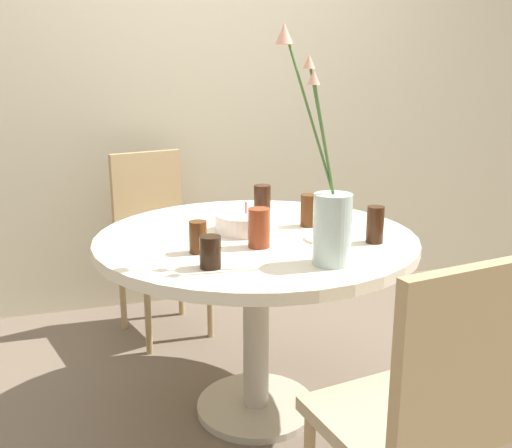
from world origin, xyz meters
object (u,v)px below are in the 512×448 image
object	(u,v)px
flower_vase	(329,212)
drink_glass_1	(198,237)
drink_glass_3	(262,201)
chair_right_flank	(426,411)
drink_glass_0	(210,252)
drink_glass_2	(375,225)
side_plate	(327,239)
drink_glass_5	(309,210)
drink_glass_4	(259,228)
birthday_cake	(246,222)
chair_near_front	(157,231)

from	to	relation	value
flower_vase	drink_glass_1	bearing A→B (deg)	147.78
drink_glass_1	drink_glass_3	distance (m)	0.54
chair_right_flank	drink_glass_0	bearing A→B (deg)	-65.89
flower_vase	drink_glass_2	distance (m)	0.32
side_plate	drink_glass_5	distance (m)	0.21
drink_glass_3	drink_glass_5	size ratio (longest dim) A/B	1.08
chair_right_flank	drink_glass_4	distance (m)	0.84
drink_glass_0	drink_glass_3	world-z (taller)	drink_glass_3
birthday_cake	drink_glass_3	world-z (taller)	drink_glass_3
drink_glass_1	drink_glass_4	size ratio (longest dim) A/B	0.79
drink_glass_2	drink_glass_4	world-z (taller)	drink_glass_4
drink_glass_1	drink_glass_0	bearing A→B (deg)	-88.38
birthday_cake	drink_glass_0	size ratio (longest dim) A/B	2.31
chair_right_flank	flower_vase	xyz separation A→B (m)	(-0.03, 0.54, 0.37)
chair_right_flank	side_plate	world-z (taller)	chair_right_flank
chair_right_flank	side_plate	distance (m)	0.81
flower_vase	birthday_cake	bearing A→B (deg)	107.69
drink_glass_4	flower_vase	bearing A→B (deg)	-56.72
side_plate	drink_glass_1	size ratio (longest dim) A/B	1.48
birthday_cake	drink_glass_1	bearing A→B (deg)	-137.60
chair_near_front	birthday_cake	xyz separation A→B (m)	(0.24, -0.85, 0.24)
chair_near_front	chair_right_flank	bearing A→B (deg)	-93.70
chair_near_front	drink_glass_1	distance (m)	1.09
chair_right_flank	flower_vase	world-z (taller)	flower_vase
drink_glass_0	drink_glass_3	bearing A→B (deg)	58.27
flower_vase	drink_glass_3	distance (m)	0.64
drink_glass_1	drink_glass_2	distance (m)	0.63
drink_glass_1	chair_right_flank	bearing A→B (deg)	-62.81
drink_glass_2	drink_glass_3	distance (m)	0.54
chair_near_front	drink_glass_3	bearing A→B (deg)	-77.13
chair_right_flank	drink_glass_2	world-z (taller)	chair_right_flank
flower_vase	drink_glass_2	size ratio (longest dim) A/B	5.55
chair_near_front	birthday_cake	size ratio (longest dim) A/B	3.99
drink_glass_0	side_plate	bearing A→B (deg)	20.47
drink_glass_5	drink_glass_3	bearing A→B (deg)	124.99
birthday_cake	drink_glass_3	xyz separation A→B (m)	(0.13, 0.20, 0.03)
chair_near_front	flower_vase	world-z (taller)	flower_vase
drink_glass_3	drink_glass_4	size ratio (longest dim) A/B	1.00
flower_vase	drink_glass_5	distance (m)	0.47
chair_near_front	drink_glass_3	world-z (taller)	chair_near_front
birthday_cake	drink_glass_3	bearing A→B (deg)	56.84
drink_glass_0	drink_glass_3	distance (m)	0.67
chair_near_front	drink_glass_1	xyz separation A→B (m)	(0.01, -1.06, 0.26)
chair_near_front	drink_glass_2	world-z (taller)	chair_near_front
flower_vase	chair_right_flank	bearing A→B (deg)	-87.18
drink_glass_5	drink_glass_2	bearing A→B (deg)	-64.25
drink_glass_3	drink_glass_4	bearing A→B (deg)	-109.31
chair_near_front	drink_glass_4	bearing A→B (deg)	-94.23
chair_right_flank	drink_glass_2	xyz separation A→B (m)	(0.23, 0.70, 0.27)
side_plate	chair_right_flank	bearing A→B (deg)	-95.89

